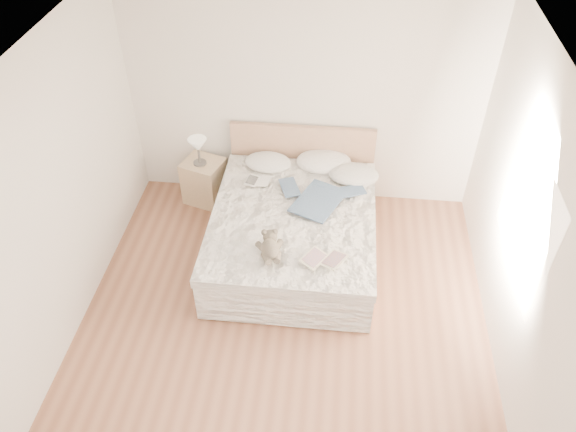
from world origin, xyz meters
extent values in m
cube|color=brown|center=(0.00, 0.00, 0.00)|extent=(4.00, 4.50, 0.00)
cube|color=silver|center=(0.00, 0.00, 2.70)|extent=(4.00, 4.50, 0.00)
cube|color=white|center=(0.00, 2.25, 1.35)|extent=(4.00, 0.02, 2.70)
cube|color=white|center=(-2.00, 0.00, 1.35)|extent=(0.02, 4.50, 2.70)
cube|color=white|center=(2.00, 0.00, 1.35)|extent=(0.02, 4.50, 2.70)
cube|color=white|center=(1.99, 0.30, 1.45)|extent=(0.02, 1.30, 1.10)
cube|color=tan|center=(0.00, 1.15, 0.10)|extent=(1.68, 2.08, 0.20)
cube|color=white|center=(0.00, 1.15, 0.35)|extent=(1.60, 2.00, 0.30)
cube|color=white|center=(0.00, 1.10, 0.54)|extent=(1.72, 2.05, 0.10)
cube|color=tan|center=(0.00, 2.19, 0.50)|extent=(1.70, 0.06, 1.00)
cube|color=tan|center=(-1.17, 1.97, 0.28)|extent=(0.55, 0.52, 0.56)
cylinder|color=#4B4542|center=(-1.19, 1.95, 0.57)|extent=(0.16, 0.16, 0.02)
cylinder|color=#443F39|center=(-1.19, 1.95, 0.69)|extent=(0.03, 0.03, 0.21)
cone|color=#EBE4C9|center=(-1.19, 1.95, 0.82)|extent=(0.26, 0.26, 0.16)
ellipsoid|color=white|center=(-0.38, 1.95, 0.64)|extent=(0.58, 0.43, 0.16)
ellipsoid|color=white|center=(0.27, 2.03, 0.64)|extent=(0.66, 0.48, 0.19)
ellipsoid|color=silver|center=(0.62, 1.81, 0.64)|extent=(0.57, 0.41, 0.17)
cube|color=white|center=(-0.44, 1.59, 0.63)|extent=(0.31, 0.24, 0.02)
cube|color=beige|center=(0.36, 0.45, 0.63)|extent=(0.46, 0.42, 0.02)
camera|label=1|loc=(0.42, -3.31, 4.46)|focal=35.00mm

